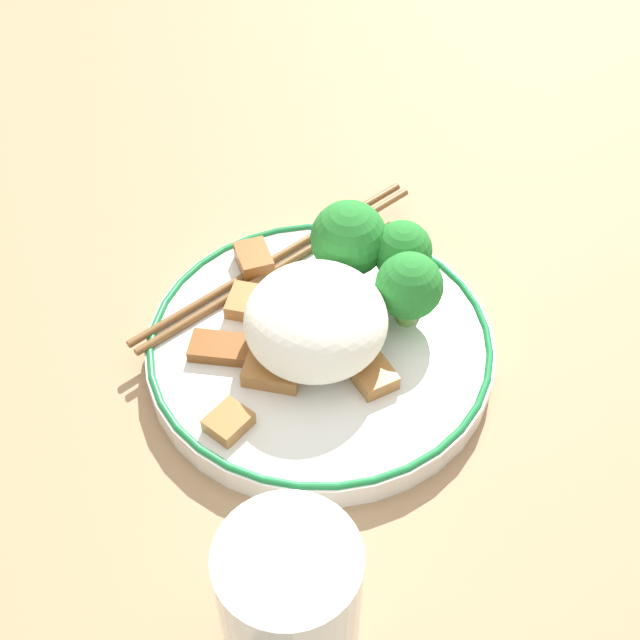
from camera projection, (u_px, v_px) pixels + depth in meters
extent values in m
plane|color=#9E7A56|center=(320.00, 358.00, 0.59)|extent=(3.00, 3.00, 0.00)
cylinder|color=white|center=(320.00, 349.00, 0.59)|extent=(0.23, 0.23, 0.02)
torus|color=#197238|center=(320.00, 341.00, 0.58)|extent=(0.22, 0.22, 0.00)
ellipsoid|color=white|center=(313.00, 320.00, 0.55)|extent=(0.09, 0.09, 0.06)
cylinder|color=#72AD4C|center=(406.00, 312.00, 0.59)|extent=(0.01, 0.01, 0.02)
sphere|color=#267A2D|center=(409.00, 286.00, 0.57)|extent=(0.04, 0.04, 0.04)
cylinder|color=#72AD4C|center=(400.00, 274.00, 0.61)|extent=(0.01, 0.01, 0.01)
sphere|color=#267A2D|center=(402.00, 250.00, 0.59)|extent=(0.04, 0.04, 0.04)
cylinder|color=#72AD4C|center=(349.00, 267.00, 0.61)|extent=(0.02, 0.02, 0.01)
sphere|color=#267A2D|center=(350.00, 239.00, 0.60)|extent=(0.05, 0.05, 0.05)
cube|color=#9E6633|center=(273.00, 372.00, 0.55)|extent=(0.04, 0.03, 0.01)
cube|color=brown|center=(220.00, 348.00, 0.57)|extent=(0.04, 0.03, 0.01)
cube|color=#9E6633|center=(246.00, 302.00, 0.59)|extent=(0.03, 0.03, 0.01)
cube|color=#9E6633|center=(228.00, 422.00, 0.53)|extent=(0.03, 0.03, 0.01)
cube|color=#9E6633|center=(374.00, 377.00, 0.55)|extent=(0.03, 0.03, 0.01)
cube|color=brown|center=(254.00, 260.00, 0.62)|extent=(0.03, 0.04, 0.01)
cylinder|color=brown|center=(274.00, 259.00, 0.63)|extent=(0.13, 0.21, 0.01)
cylinder|color=brown|center=(282.00, 265.00, 0.62)|extent=(0.13, 0.21, 0.01)
cylinder|color=silver|center=(290.00, 612.00, 0.42)|extent=(0.07, 0.07, 0.11)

